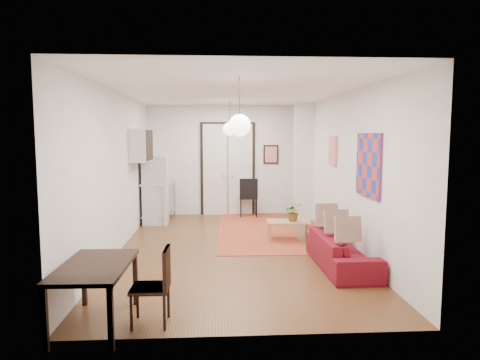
{
  "coord_description": "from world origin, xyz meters",
  "views": [
    {
      "loc": [
        -0.34,
        -7.82,
        2.13
      ],
      "look_at": [
        0.14,
        0.39,
        1.25
      ],
      "focal_mm": 32.0,
      "sensor_mm": 36.0,
      "label": 1
    }
  ],
  "objects": [
    {
      "name": "wall_front",
      "position": [
        0.0,
        -3.5,
        1.45
      ],
      "size": [
        4.2,
        0.02,
        2.9
      ],
      "primitive_type": "cube",
      "color": "white",
      "rests_on": "floor"
    },
    {
      "name": "pendant_front",
      "position": [
        0.0,
        -2.0,
        2.25
      ],
      "size": [
        0.3,
        0.3,
        0.8
      ],
      "color": "white",
      "rests_on": "ceiling"
    },
    {
      "name": "wall_left",
      "position": [
        -2.1,
        0.0,
        1.45
      ],
      "size": [
        0.02,
        7.0,
        2.9
      ],
      "primitive_type": "cube",
      "color": "white",
      "rests_on": "floor"
    },
    {
      "name": "dining_table",
      "position": [
        -1.67,
        -3.15,
        0.62
      ],
      "size": [
        0.75,
        1.28,
        0.7
      ],
      "rotation": [
        0.0,
        0.0,
        -0.02
      ],
      "color": "black",
      "rests_on": "floor"
    },
    {
      "name": "ceiling",
      "position": [
        0.0,
        0.0,
        2.9
      ],
      "size": [
        4.2,
        7.0,
        0.02
      ],
      "primitive_type": "cube",
      "color": "white",
      "rests_on": "wall_back"
    },
    {
      "name": "potted_plant",
      "position": [
        1.25,
        0.62,
        0.57
      ],
      "size": [
        0.36,
        0.32,
        0.37
      ],
      "primitive_type": "imported",
      "rotation": [
        0.0,
        0.0,
        -0.07
      ],
      "color": "#3A632C",
      "rests_on": "coffee_table"
    },
    {
      "name": "pendant_back",
      "position": [
        0.0,
        2.0,
        2.25
      ],
      "size": [
        0.3,
        0.3,
        0.8
      ],
      "color": "white",
      "rests_on": "ceiling"
    },
    {
      "name": "stub_partition",
      "position": [
        1.85,
        2.55,
        1.45
      ],
      "size": [
        0.5,
        0.1,
        2.9
      ],
      "primitive_type": "cube",
      "color": "white",
      "rests_on": "floor"
    },
    {
      "name": "double_doors",
      "position": [
        0.0,
        3.46,
        1.2
      ],
      "size": [
        1.44,
        0.06,
        2.5
      ],
      "primitive_type": "cube",
      "color": "silver",
      "rests_on": "wall_back"
    },
    {
      "name": "poster_back",
      "position": [
        1.15,
        3.47,
        1.6
      ],
      "size": [
        0.4,
        0.03,
        0.5
      ],
      "primitive_type": "cube",
      "color": "red",
      "rests_on": "wall_back"
    },
    {
      "name": "fridge",
      "position": [
        -1.75,
        2.34,
        0.82
      ],
      "size": [
        0.6,
        0.6,
        1.64
      ],
      "primitive_type": "cube",
      "rotation": [
        0.0,
        0.0,
        0.03
      ],
      "color": "silver",
      "rests_on": "floor"
    },
    {
      "name": "painting_popart",
      "position": [
        2.08,
        -1.25,
        1.65
      ],
      "size": [
        0.05,
        1.0,
        1.0
      ],
      "primitive_type": "cube",
      "color": "red",
      "rests_on": "wall_right"
    },
    {
      "name": "dining_chair_far",
      "position": [
        -1.07,
        -3.06,
        0.5
      ],
      "size": [
        0.43,
        0.59,
        0.87
      ],
      "rotation": [
        0.0,
        0.0,
        -1.59
      ],
      "color": "#3A2212",
      "rests_on": "floor"
    },
    {
      "name": "kitchen_counter",
      "position": [
        -1.75,
        2.68,
        0.64
      ],
      "size": [
        0.81,
        1.35,
        0.98
      ],
      "rotation": [
        0.0,
        0.0,
        -0.14
      ],
      "color": "silver",
      "rests_on": "floor"
    },
    {
      "name": "dining_chair_near",
      "position": [
        -1.07,
        -3.06,
        0.5
      ],
      "size": [
        0.43,
        0.59,
        0.87
      ],
      "rotation": [
        0.0,
        0.0,
        -1.59
      ],
      "color": "#3A2212",
      "rests_on": "floor"
    },
    {
      "name": "painting_abstract",
      "position": [
        2.08,
        0.8,
        1.8
      ],
      "size": [
        0.05,
        0.5,
        0.6
      ],
      "primitive_type": "cube",
      "color": "#F1E2C9",
      "rests_on": "wall_right"
    },
    {
      "name": "soap_bottle",
      "position": [
        -1.75,
        2.93,
        1.08
      ],
      "size": [
        0.11,
        0.12,
        0.2
      ],
      "primitive_type": "imported",
      "rotation": [
        0.0,
        0.0,
        -0.3
      ],
      "color": "teal",
      "rests_on": "kitchen_counter"
    },
    {
      "name": "sofa",
      "position": [
        1.68,
        -1.26,
        0.27
      ],
      "size": [
        0.75,
        1.87,
        0.54
      ],
      "primitive_type": "imported",
      "rotation": [
        0.0,
        0.0,
        1.58
      ],
      "color": "maroon",
      "rests_on": "floor"
    },
    {
      "name": "black_side_chair",
      "position": [
        0.53,
        3.25,
        0.59
      ],
      "size": [
        0.49,
        0.49,
        1.01
      ],
      "rotation": [
        0.0,
        0.0,
        3.09
      ],
      "color": "black",
      "rests_on": "floor"
    },
    {
      "name": "wall_back",
      "position": [
        0.0,
        3.5,
        1.45
      ],
      "size": [
        4.2,
        0.02,
        2.9
      ],
      "primitive_type": "cube",
      "color": "white",
      "rests_on": "floor"
    },
    {
      "name": "wall_cabinet",
      "position": [
        -1.92,
        1.5,
        1.9
      ],
      "size": [
        0.35,
        1.0,
        0.7
      ],
      "primitive_type": "cube",
      "color": "silver",
      "rests_on": "wall_left"
    },
    {
      "name": "print_left",
      "position": [
        -2.07,
        2.0,
        1.95
      ],
      "size": [
        0.03,
        0.44,
        0.54
      ],
      "primitive_type": "cube",
      "color": "#9A6240",
      "rests_on": "wall_left"
    },
    {
      "name": "kilim_rug",
      "position": [
        0.57,
        1.65,
        0.01
      ],
      "size": [
        1.77,
        4.42,
        0.01
      ],
      "primitive_type": "cube",
      "rotation": [
        0.0,
        0.0,
        -0.03
      ],
      "color": "#B94A2E",
      "rests_on": "floor"
    },
    {
      "name": "bowl",
      "position": [
        -1.75,
        2.38,
        1.0
      ],
      "size": [
        0.29,
        0.29,
        0.06
      ],
      "primitive_type": "imported",
      "rotation": [
        0.0,
        0.0,
        -0.3
      ],
      "color": "white",
      "rests_on": "kitchen_counter"
    },
    {
      "name": "floor",
      "position": [
        0.0,
        0.0,
        0.0
      ],
      "size": [
        7.0,
        7.0,
        0.0
      ],
      "primitive_type": "plane",
      "color": "brown",
      "rests_on": "ground"
    },
    {
      "name": "wall_right",
      "position": [
        2.1,
        0.0,
        1.45
      ],
      "size": [
        0.02,
        7.0,
        2.9
      ],
      "primitive_type": "cube",
      "color": "white",
      "rests_on": "floor"
    },
    {
      "name": "coffee_table",
      "position": [
        1.15,
        0.62,
        0.33
      ],
      "size": [
        0.9,
        0.54,
        0.38
      ],
      "rotation": [
        0.0,
        0.0,
        -0.07
      ],
      "color": "tan",
      "rests_on": "floor"
    }
  ]
}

